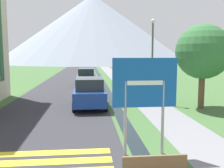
# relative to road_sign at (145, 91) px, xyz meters

# --- Properties ---
(ground_plane) EXTENTS (160.00, 160.00, 0.00)m
(ground_plane) POSITION_rel_road_sign_xyz_m (-1.28, 16.42, -2.09)
(ground_plane) COLOR #3D6033
(road) EXTENTS (6.40, 60.00, 0.01)m
(road) POSITION_rel_road_sign_xyz_m (-3.78, 26.42, -2.08)
(road) COLOR #2D2D33
(road) RESTS_ON ground_plane
(footpath) EXTENTS (2.20, 60.00, 0.01)m
(footpath) POSITION_rel_road_sign_xyz_m (2.32, 26.42, -2.08)
(footpath) COLOR slate
(footpath) RESTS_ON ground_plane
(drainage_channel) EXTENTS (0.60, 60.00, 0.00)m
(drainage_channel) POSITION_rel_road_sign_xyz_m (-0.08, 26.42, -2.08)
(drainage_channel) COLOR black
(drainage_channel) RESTS_ON ground_plane
(crosswalk_marking) EXTENTS (5.44, 1.84, 0.01)m
(crosswalk_marking) POSITION_rel_road_sign_xyz_m (-3.78, -0.28, -2.08)
(crosswalk_marking) COLOR yellow
(crosswalk_marking) RESTS_ON ground_plane
(mountain_distant) EXTENTS (73.32, 73.32, 26.28)m
(mountain_distant) POSITION_rel_road_sign_xyz_m (0.47, 93.13, 11.05)
(mountain_distant) COLOR gray
(mountain_distant) RESTS_ON ground_plane
(road_sign) EXTENTS (2.05, 0.11, 3.13)m
(road_sign) POSITION_rel_road_sign_xyz_m (0.00, 0.00, 0.00)
(road_sign) COLOR #9E9EA3
(road_sign) RESTS_ON ground_plane
(parked_car_near) EXTENTS (1.97, 4.01, 1.82)m
(parked_car_near) POSITION_rel_road_sign_xyz_m (-1.68, 7.42, -1.18)
(parked_car_near) COLOR navy
(parked_car_near) RESTS_ON ground_plane
(parked_car_far) EXTENTS (1.88, 4.35, 1.82)m
(parked_car_far) POSITION_rel_road_sign_xyz_m (-1.95, 17.65, -1.18)
(parked_car_far) COLOR #28663D
(parked_car_far) RESTS_ON ground_plane
(streetlamp) EXTENTS (0.28, 0.28, 5.49)m
(streetlamp) POSITION_rel_road_sign_xyz_m (2.44, 8.44, 1.15)
(streetlamp) COLOR #515156
(streetlamp) RESTS_ON ground_plane
(tree_by_path) EXTENTS (3.22, 3.22, 4.99)m
(tree_by_path) POSITION_rel_road_sign_xyz_m (4.99, 6.57, 1.28)
(tree_by_path) COLOR brown
(tree_by_path) RESTS_ON ground_plane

